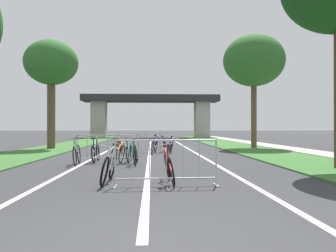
# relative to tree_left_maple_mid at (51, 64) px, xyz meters

# --- Properties ---
(ground_plane) EXTENTS (300.00, 300.00, 0.00)m
(ground_plane) POSITION_rel_tree_left_maple_mid_xyz_m (6.03, -17.25, -5.20)
(ground_plane) COLOR #333335
(grass_verge_left) EXTENTS (3.20, 49.48, 0.05)m
(grass_verge_left) POSITION_rel_tree_left_maple_mid_xyz_m (0.09, 2.99, -5.18)
(grass_verge_left) COLOR #386B2D
(grass_verge_left) RESTS_ON ground
(grass_verge_right) EXTENTS (3.20, 49.48, 0.05)m
(grass_verge_right) POSITION_rel_tree_left_maple_mid_xyz_m (11.97, 2.99, -5.18)
(grass_verge_right) COLOR #386B2D
(grass_verge_right) RESTS_ON ground
(sidewalk_path_right) EXTENTS (1.69, 49.48, 0.08)m
(sidewalk_path_right) POSITION_rel_tree_left_maple_mid_xyz_m (14.42, 2.99, -5.16)
(sidewalk_path_right) COLOR #ADA89E
(sidewalk_path_right) RESTS_ON ground
(lane_stripe_center) EXTENTS (0.14, 28.62, 0.01)m
(lane_stripe_center) POSITION_rel_tree_left_maple_mid_xyz_m (6.03, -2.94, -5.20)
(lane_stripe_center) COLOR silver
(lane_stripe_center) RESTS_ON ground
(lane_stripe_right_lane) EXTENTS (0.14, 28.62, 0.01)m
(lane_stripe_right_lane) POSITION_rel_tree_left_maple_mid_xyz_m (8.42, -2.94, -5.20)
(lane_stripe_right_lane) COLOR silver
(lane_stripe_right_lane) RESTS_ON ground
(lane_stripe_left_lane) EXTENTS (0.14, 28.62, 0.01)m
(lane_stripe_left_lane) POSITION_rel_tree_left_maple_mid_xyz_m (3.64, -2.94, -5.20)
(lane_stripe_left_lane) COLOR silver
(lane_stripe_left_lane) RESTS_ON ground
(overpass_bridge) EXTENTS (17.73, 3.77, 5.57)m
(overpass_bridge) POSITION_rel_tree_left_maple_mid_xyz_m (6.03, 23.64, -1.25)
(overpass_bridge) COLOR #2D2D30
(overpass_bridge) RESTS_ON ground
(tree_left_maple_mid) EXTENTS (3.24, 3.24, 6.69)m
(tree_left_maple_mid) POSITION_rel_tree_left_maple_mid_xyz_m (0.00, 0.00, 0.00)
(tree_left_maple_mid) COLOR brown
(tree_left_maple_mid) RESTS_ON ground
(tree_right_oak_mid) EXTENTS (3.94, 3.94, 7.34)m
(tree_right_oak_mid) POSITION_rel_tree_left_maple_mid_xyz_m (12.74, 0.55, 0.42)
(tree_right_oak_mid) COLOR brown
(tree_right_oak_mid) RESTS_ON ground
(crowd_barrier_nearest) EXTENTS (2.34, 0.52, 1.05)m
(crowd_barrier_nearest) POSITION_rel_tree_left_maple_mid_xyz_m (6.46, -13.48, -4.69)
(crowd_barrier_nearest) COLOR #ADADB2
(crowd_barrier_nearest) RESTS_ON ground
(crowd_barrier_second) EXTENTS (2.33, 0.46, 1.05)m
(crowd_barrier_second) POSITION_rel_tree_left_maple_mid_xyz_m (4.51, -8.40, -4.69)
(crowd_barrier_second) COLOR #ADADB2
(crowd_barrier_second) RESTS_ON ground
(crowd_barrier_third) EXTENTS (2.33, 0.47, 1.05)m
(crowd_barrier_third) POSITION_rel_tree_left_maple_mid_xyz_m (5.45, -3.32, -4.69)
(crowd_barrier_third) COLOR #ADADB2
(crowd_barrier_third) RESTS_ON ground
(bicycle_purple_0) EXTENTS (0.65, 1.56, 0.90)m
(bicycle_purple_0) POSITION_rel_tree_left_maple_mid_xyz_m (7.09, -3.77, -4.86)
(bicycle_purple_0) COLOR black
(bicycle_purple_0) RESTS_ON ground
(bicycle_silver_1) EXTENTS (0.53, 1.69, 0.99)m
(bicycle_silver_1) POSITION_rel_tree_left_maple_mid_xyz_m (3.48, -8.86, -4.81)
(bicycle_silver_1) COLOR black
(bicycle_silver_1) RESTS_ON ground
(bicycle_red_2) EXTENTS (0.49, 1.70, 0.93)m
(bicycle_red_2) POSITION_rel_tree_left_maple_mid_xyz_m (6.55, -12.97, -4.83)
(bicycle_red_2) COLOR black
(bicycle_red_2) RESTS_ON ground
(bicycle_orange_3) EXTENTS (0.68, 1.73, 0.95)m
(bicycle_orange_3) POSITION_rel_tree_left_maple_mid_xyz_m (4.95, -9.00, -4.82)
(bicycle_orange_3) COLOR black
(bicycle_orange_3) RESTS_ON ground
(bicycle_yellow_4) EXTENTS (0.45, 1.63, 0.96)m
(bicycle_yellow_4) POSITION_rel_tree_left_maple_mid_xyz_m (4.54, -3.81, -4.85)
(bicycle_yellow_4) COLOR black
(bicycle_yellow_4) RESTS_ON ground
(bicycle_white_5) EXTENTS (0.44, 1.76, 0.93)m
(bicycle_white_5) POSITION_rel_tree_left_maple_mid_xyz_m (5.13, -12.91, -4.83)
(bicycle_white_5) COLOR black
(bicycle_white_5) RESTS_ON ground
(bicycle_blue_6) EXTENTS (0.49, 1.66, 1.02)m
(bicycle_blue_6) POSITION_rel_tree_left_maple_mid_xyz_m (6.85, -2.73, -4.84)
(bicycle_blue_6) COLOR black
(bicycle_blue_6) RESTS_ON ground
(bicycle_black_7) EXTENTS (0.45, 1.71, 0.97)m
(bicycle_black_7) POSITION_rel_tree_left_maple_mid_xyz_m (3.99, -7.92, -4.84)
(bicycle_black_7) COLOR black
(bicycle_black_7) RESTS_ON ground
(bicycle_teal_8) EXTENTS (0.49, 1.71, 0.86)m
(bicycle_teal_8) POSITION_rel_tree_left_maple_mid_xyz_m (5.28, -7.97, -4.85)
(bicycle_teal_8) COLOR black
(bicycle_teal_8) RESTS_ON ground
(bicycle_green_9) EXTENTS (0.45, 1.69, 0.99)m
(bicycle_green_9) POSITION_rel_tree_left_maple_mid_xyz_m (5.55, -8.97, -4.82)
(bicycle_green_9) COLOR black
(bicycle_green_9) RESTS_ON ground
(bicycle_purple_10) EXTENTS (0.64, 1.70, 0.97)m
(bicycle_purple_10) POSITION_rel_tree_left_maple_mid_xyz_m (6.28, -3.68, -4.83)
(bicycle_purple_10) COLOR black
(bicycle_purple_10) RESTS_ON ground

